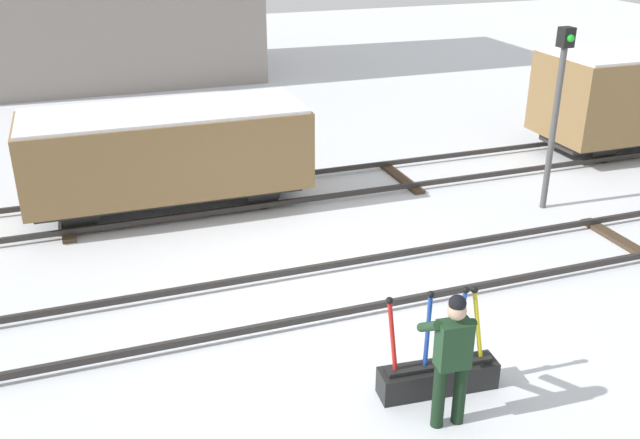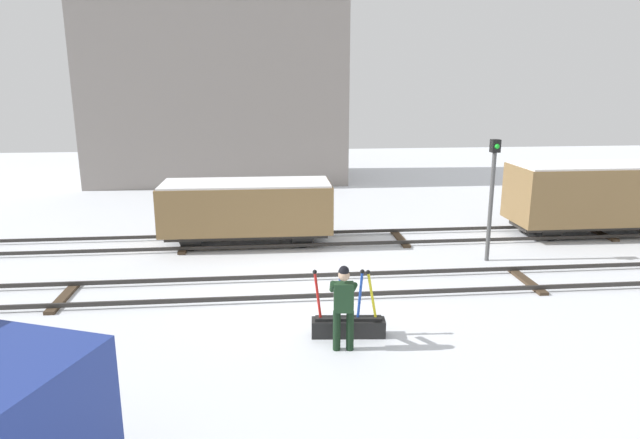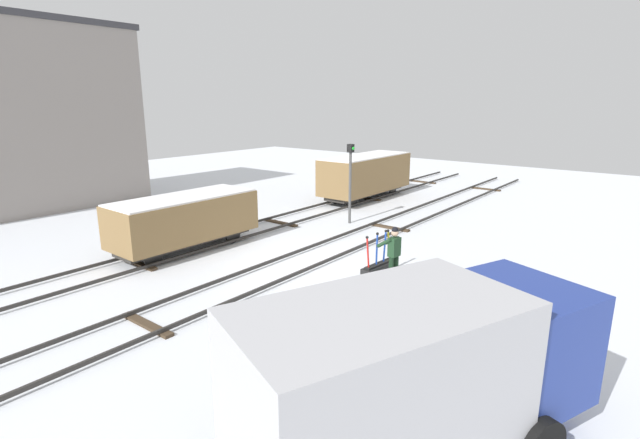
% 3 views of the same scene
% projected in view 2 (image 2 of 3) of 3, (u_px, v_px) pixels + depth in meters
% --- Properties ---
extents(ground_plane, '(60.00, 60.00, 0.00)m').
position_uv_depth(ground_plane, '(304.00, 290.00, 14.01)').
color(ground_plane, silver).
extents(track_main_line, '(44.00, 1.94, 0.18)m').
position_uv_depth(track_main_line, '(304.00, 286.00, 13.98)').
color(track_main_line, '#2D2B28').
rests_on(track_main_line, ground_plane).
extents(track_siding_near, '(44.00, 1.94, 0.18)m').
position_uv_depth(track_siding_near, '(295.00, 240.00, 18.11)').
color(track_siding_near, '#2D2B28').
rests_on(track_siding_near, ground_plane).
extents(switch_lever_frame, '(1.55, 0.50, 1.45)m').
position_uv_depth(switch_lever_frame, '(348.00, 324.00, 11.44)').
color(switch_lever_frame, black).
rests_on(switch_lever_frame, ground_plane).
extents(rail_worker, '(0.58, 0.64, 1.74)m').
position_uv_depth(rail_worker, '(344.00, 303.00, 10.69)').
color(rail_worker, black).
rests_on(rail_worker, ground_plane).
extents(signal_post, '(0.24, 0.32, 3.56)m').
position_uv_depth(signal_post, '(492.00, 187.00, 15.81)').
color(signal_post, '#4C4C4C').
rests_on(signal_post, ground_plane).
extents(apartment_building, '(13.27, 6.09, 9.29)m').
position_uv_depth(apartment_building, '(219.00, 91.00, 29.09)').
color(apartment_building, gray).
rests_on(apartment_building, ground_plane).
extents(freight_car_back_track, '(5.40, 2.10, 2.05)m').
position_uv_depth(freight_car_back_track, '(247.00, 208.00, 17.70)').
color(freight_car_back_track, '#2D2B28').
rests_on(freight_car_back_track, ground_plane).
extents(freight_car_near_switch, '(6.25, 2.18, 2.45)m').
position_uv_depth(freight_car_near_switch, '(604.00, 194.00, 18.82)').
color(freight_car_near_switch, '#2D2B28').
rests_on(freight_car_near_switch, ground_plane).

